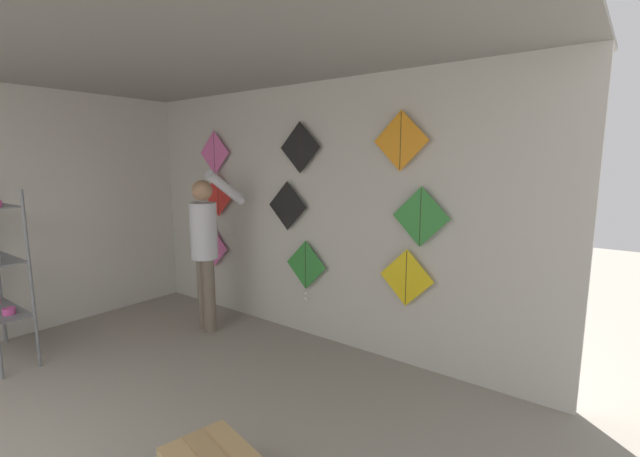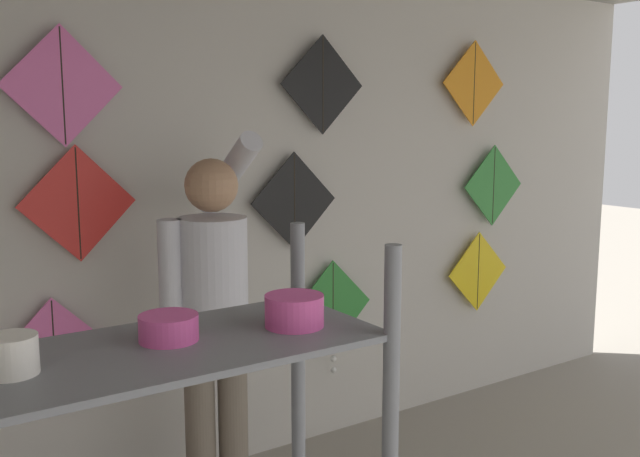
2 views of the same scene
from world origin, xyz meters
name	(u,v)px [view 1 (image 1 of 2)]	position (x,y,z in m)	size (l,w,h in m)	color
back_panel	(300,212)	(0.00, 4.21, 1.40)	(5.67, 0.06, 2.80)	beige
left_panel	(2,215)	(-2.46, 2.09, 1.40)	(0.06, 4.98, 2.80)	beige
ceiling_slab	(102,38)	(0.00, 2.09, 2.82)	(5.67, 4.98, 0.04)	gray
shopkeeper	(205,241)	(-0.89, 3.56, 1.06)	(0.47, 0.61, 1.88)	#726656
kite_0	(213,247)	(-1.45, 4.12, 0.83)	(0.55, 0.01, 0.55)	pink
kite_1	(306,267)	(0.16, 4.12, 0.80)	(0.55, 0.04, 0.69)	#338C38
kite_2	(406,278)	(1.38, 4.12, 0.89)	(0.55, 0.01, 0.55)	yellow
kite_3	(218,195)	(-1.30, 4.12, 1.54)	(0.55, 0.01, 0.55)	red
kite_4	(287,206)	(-0.11, 4.12, 1.47)	(0.55, 0.01, 0.55)	black
kite_5	(420,217)	(1.50, 4.12, 1.48)	(0.55, 0.01, 0.55)	#338C38
kite_6	(214,153)	(-1.35, 4.12, 2.08)	(0.55, 0.01, 0.55)	pink
kite_7	(300,148)	(0.08, 4.12, 2.12)	(0.55, 0.01, 0.55)	black
kite_8	(401,141)	(1.28, 4.12, 2.16)	(0.55, 0.01, 0.55)	orange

